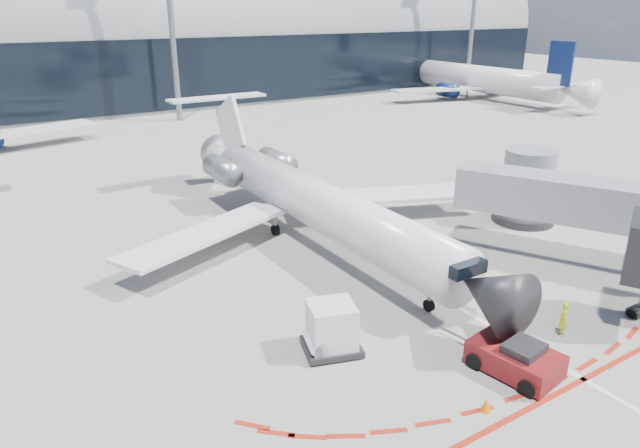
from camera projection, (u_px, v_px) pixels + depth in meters
ground at (392, 270)px, 30.81m from camera, size 260.00×260.00×0.00m
apron_centerline at (370, 257)px, 32.39m from camera, size 0.25×40.00×0.01m
apron_stop_bar at (584, 379)px, 21.74m from camera, size 14.00×0.25×0.01m
terminal_building at (98, 43)px, 79.03m from camera, size 150.00×24.15×24.00m
jet_bridge at (563, 201)px, 32.25m from camera, size 10.03×15.20×4.90m
light_mast_centre at (171, 14)px, 66.72m from camera, size 0.70×0.70×25.00m
light_mast_east at (473, 12)px, 91.69m from camera, size 0.70×0.70×25.00m
regional_jet at (308, 199)px, 34.29m from camera, size 24.11×29.73×7.44m
pushback_tug at (515, 358)px, 22.02m from camera, size 2.68×5.35×1.36m
ramp_worker at (563, 319)px, 24.41m from camera, size 0.68×0.68×1.59m
uld_container at (332, 328)px, 23.18m from camera, size 2.76×2.54×2.14m
safety_cone_left at (486, 405)px, 19.95m from camera, size 0.38×0.38×0.53m
bg_airliner_2 at (476, 60)px, 87.58m from camera, size 34.95×37.01×11.31m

